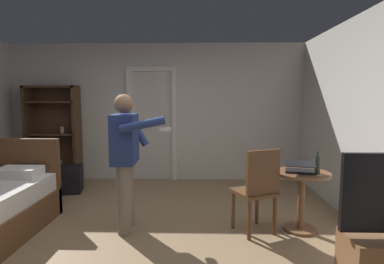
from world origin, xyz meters
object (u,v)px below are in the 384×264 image
object	(u,v)px
bottle_on_table	(318,164)
laptop	(300,168)
side_table	(302,191)
suitcase_dark	(66,179)
person_blue_shirt	(126,153)
wooden_chair	(258,188)
bookshelf	(54,130)

from	to	relation	value
bottle_on_table	laptop	bearing A→B (deg)	168.06
side_table	suitcase_dark	world-z (taller)	side_table
bottle_on_table	person_blue_shirt	distance (m)	2.19
side_table	wooden_chair	size ratio (longest dim) A/B	0.71
bookshelf	suitcase_dark	size ratio (longest dim) A/B	3.53
side_table	person_blue_shirt	bearing A→B (deg)	-178.88
bottle_on_table	person_blue_shirt	world-z (taller)	person_blue_shirt
laptop	bottle_on_table	world-z (taller)	bottle_on_table
laptop	suitcase_dark	distance (m)	3.70
side_table	laptop	xyz separation A→B (m)	(-0.04, -0.04, 0.28)
laptop	bottle_on_table	xyz separation A→B (m)	(0.18, -0.04, 0.05)
laptop	person_blue_shirt	world-z (taller)	person_blue_shirt
wooden_chair	suitcase_dark	bearing A→B (deg)	152.19
person_blue_shirt	suitcase_dark	xyz separation A→B (m)	(-1.36, 1.44, -0.70)
bookshelf	wooden_chair	world-z (taller)	bookshelf
bottle_on_table	wooden_chair	bearing A→B (deg)	-176.94
wooden_chair	suitcase_dark	xyz separation A→B (m)	(-2.87, 1.51, -0.33)
bottle_on_table	bookshelf	bearing A→B (deg)	151.29
bottle_on_table	wooden_chair	xyz separation A→B (m)	(-0.67, -0.04, -0.26)
bottle_on_table	suitcase_dark	xyz separation A→B (m)	(-3.54, 1.48, -0.59)
wooden_chair	laptop	bearing A→B (deg)	8.62
bookshelf	wooden_chair	distance (m)	4.09
person_blue_shirt	laptop	bearing A→B (deg)	-0.05
bottle_on_table	suitcase_dark	world-z (taller)	bottle_on_table
laptop	suitcase_dark	world-z (taller)	laptop
side_table	bottle_on_table	size ratio (longest dim) A/B	2.76
side_table	laptop	world-z (taller)	laptop
side_table	suitcase_dark	bearing A→B (deg)	157.66
person_blue_shirt	suitcase_dark	size ratio (longest dim) A/B	3.17
laptop	wooden_chair	world-z (taller)	wooden_chair
bookshelf	bottle_on_table	world-z (taller)	bookshelf
bookshelf	wooden_chair	size ratio (longest dim) A/B	1.80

